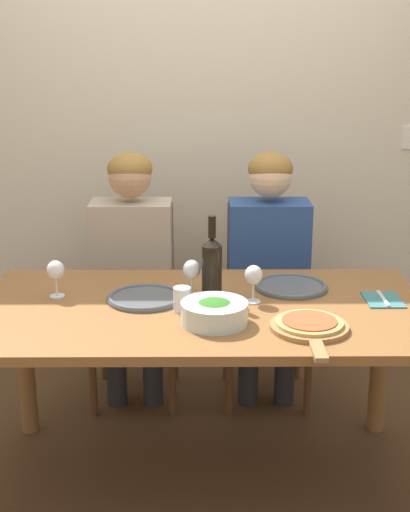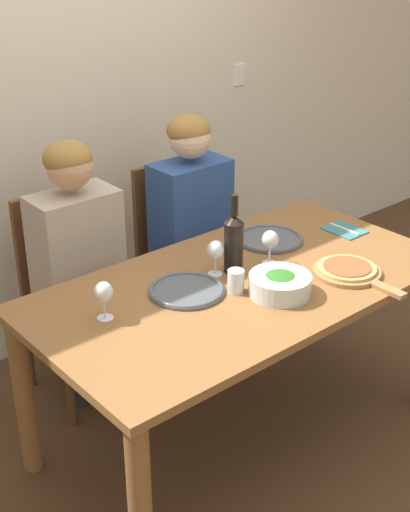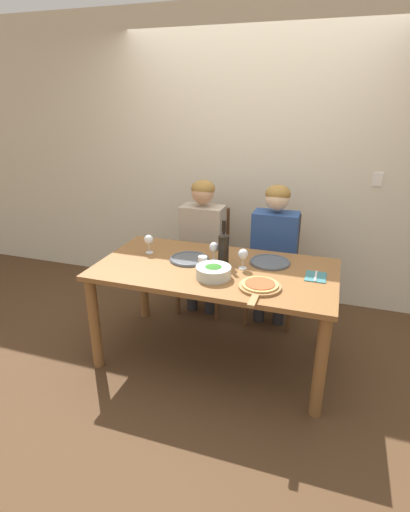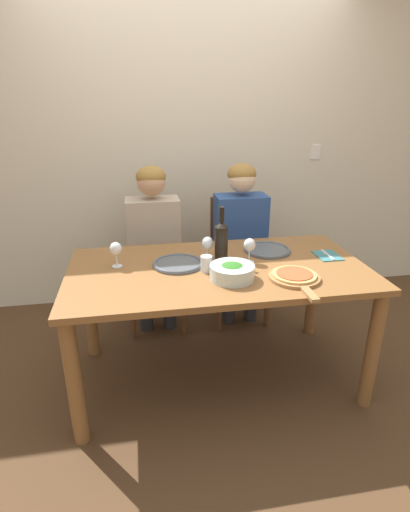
{
  "view_description": "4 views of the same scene",
  "coord_description": "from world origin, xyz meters",
  "views": [
    {
      "loc": [
        -0.01,
        -2.56,
        1.74
      ],
      "look_at": [
        0.01,
        0.02,
        0.96
      ],
      "focal_mm": 50.0,
      "sensor_mm": 36.0,
      "label": 1
    },
    {
      "loc": [
        -1.75,
        -1.83,
        2.1
      ],
      "look_at": [
        -0.14,
        0.07,
        0.9
      ],
      "focal_mm": 50.0,
      "sensor_mm": 36.0,
      "label": 2
    },
    {
      "loc": [
        0.77,
        -2.55,
        1.92
      ],
      "look_at": [
        -0.08,
        -0.01,
        0.85
      ],
      "focal_mm": 28.0,
      "sensor_mm": 36.0,
      "label": 3
    },
    {
      "loc": [
        -0.44,
        -2.09,
        1.68
      ],
      "look_at": [
        -0.07,
        0.07,
        0.81
      ],
      "focal_mm": 28.0,
      "sensor_mm": 36.0,
      "label": 4
    }
  ],
  "objects": [
    {
      "name": "chair_left",
      "position": [
        -0.34,
        0.81,
        0.52
      ],
      "size": [
        0.42,
        0.42,
        0.96
      ],
      "color": "brown",
      "rests_on": "ground"
    },
    {
      "name": "wine_glass_right",
      "position": [
        0.19,
        0.04,
        0.87
      ],
      "size": [
        0.07,
        0.07,
        0.15
      ],
      "color": "silver",
      "rests_on": "dining_table"
    },
    {
      "name": "person_man",
      "position": [
        0.32,
        0.69,
        0.76
      ],
      "size": [
        0.47,
        0.51,
        1.25
      ],
      "color": "#28282D",
      "rests_on": "ground"
    },
    {
      "name": "dinner_plate_right",
      "position": [
        0.36,
        0.2,
        0.78
      ],
      "size": [
        0.3,
        0.3,
        0.02
      ],
      "color": "#4C5156",
      "rests_on": "dining_table"
    },
    {
      "name": "dining_table",
      "position": [
        0.0,
        0.0,
        0.66
      ],
      "size": [
        1.73,
        0.91,
        0.77
      ],
      "color": "brown",
      "rests_on": "ground"
    },
    {
      "name": "broccoli_bowl",
      "position": [
        0.04,
        -0.17,
        0.81
      ],
      "size": [
        0.24,
        0.24,
        0.09
      ],
      "color": "silver",
      "rests_on": "dining_table"
    },
    {
      "name": "dinner_plate_left",
      "position": [
        -0.23,
        0.07,
        0.78
      ],
      "size": [
        0.3,
        0.3,
        0.02
      ],
      "color": "#4C5156",
      "rests_on": "dining_table"
    },
    {
      "name": "pizza_on_board",
      "position": [
        0.37,
        -0.24,
        0.78
      ],
      "size": [
        0.28,
        0.42,
        0.04
      ],
      "color": "#9E7042",
      "rests_on": "dining_table"
    },
    {
      "name": "ground_plane",
      "position": [
        0.0,
        0.0,
        0.0
      ],
      "size": [
        40.0,
        40.0,
        0.0
      ],
      "primitive_type": "plane",
      "color": "#4C331E"
    },
    {
      "name": "wine_glass_left",
      "position": [
        -0.58,
        0.11,
        0.87
      ],
      "size": [
        0.07,
        0.07,
        0.15
      ],
      "color": "silver",
      "rests_on": "dining_table"
    },
    {
      "name": "fork_on_napkin",
      "position": [
        0.71,
        0.06,
        0.77
      ],
      "size": [
        0.14,
        0.18,
        0.01
      ],
      "color": "#387075",
      "rests_on": "dining_table"
    },
    {
      "name": "chair_right",
      "position": [
        0.32,
        0.81,
        0.52
      ],
      "size": [
        0.42,
        0.42,
        0.96
      ],
      "color": "brown",
      "rests_on": "ground"
    },
    {
      "name": "person_woman",
      "position": [
        -0.34,
        0.69,
        0.76
      ],
      "size": [
        0.47,
        0.51,
        1.25
      ],
      "color": "#28282D",
      "rests_on": "ground"
    },
    {
      "name": "wine_glass_centre",
      "position": [
        -0.04,
        0.11,
        0.87
      ],
      "size": [
        0.07,
        0.07,
        0.15
      ],
      "color": "silver",
      "rests_on": "dining_table"
    },
    {
      "name": "water_tumbler",
      "position": [
        -0.08,
        -0.05,
        0.81
      ],
      "size": [
        0.07,
        0.07,
        0.09
      ],
      "color": "silver",
      "rests_on": "dining_table"
    },
    {
      "name": "wine_bottle",
      "position": [
        0.03,
        0.09,
        0.9
      ],
      "size": [
        0.08,
        0.08,
        0.33
      ],
      "color": "black",
      "rests_on": "dining_table"
    },
    {
      "name": "back_wall",
      "position": [
        0.0,
        1.25,
        1.35
      ],
      "size": [
        10.0,
        0.06,
        2.7
      ],
      "color": "beige",
      "rests_on": "ground"
    }
  ]
}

